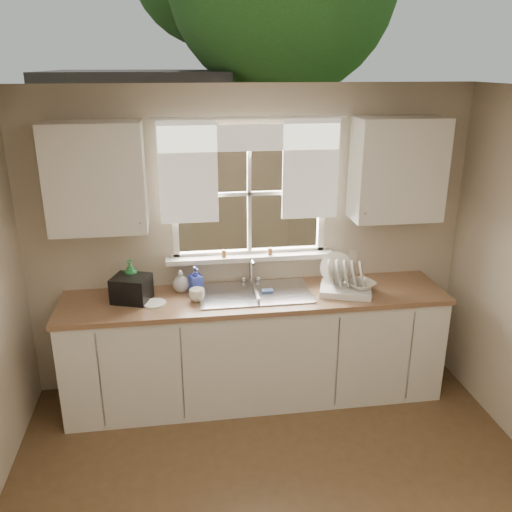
{
  "coord_description": "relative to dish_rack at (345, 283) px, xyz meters",
  "views": [
    {
      "loc": [
        -0.57,
        -2.19,
        2.64
      ],
      "look_at": [
        0.0,
        1.65,
        1.25
      ],
      "focal_mm": 38.0,
      "sensor_mm": 36.0,
      "label": 1
    }
  ],
  "objects": [
    {
      "name": "room_walls",
      "position": [
        -0.71,
        -1.7,
        0.24
      ],
      "size": [
        3.62,
        4.02,
        2.5
      ],
      "color": "beige",
      "rests_on": "ground"
    },
    {
      "name": "ceiling",
      "position": [
        -0.71,
        -1.63,
        1.51
      ],
      "size": [
        3.6,
        4.0,
        0.02
      ],
      "primitive_type": "cube",
      "color": "silver",
      "rests_on": "room_walls"
    },
    {
      "name": "window",
      "position": [
        -0.71,
        0.37,
        0.49
      ],
      "size": [
        1.38,
        0.16,
        1.06
      ],
      "color": "white",
      "rests_on": "room_walls"
    },
    {
      "name": "curtains",
      "position": [
        -0.71,
        0.32,
        0.94
      ],
      "size": [
        1.5,
        0.03,
        0.81
      ],
      "color": "white",
      "rests_on": "room_walls"
    },
    {
      "name": "base_cabinets",
      "position": [
        -0.71,
        0.05,
        -0.56
      ],
      "size": [
        3.0,
        0.62,
        0.87
      ],
      "primitive_type": "cube",
      "color": "white",
      "rests_on": "ground"
    },
    {
      "name": "countertop",
      "position": [
        -0.71,
        0.05,
        -0.1
      ],
      "size": [
        3.04,
        0.65,
        0.04
      ],
      "primitive_type": "cube",
      "color": "#906748",
      "rests_on": "base_cabinets"
    },
    {
      "name": "upper_cabinet_left",
      "position": [
        -1.86,
        0.19,
        0.86
      ],
      "size": [
        0.7,
        0.33,
        0.8
      ],
      "primitive_type": "cube",
      "color": "white",
      "rests_on": "room_walls"
    },
    {
      "name": "upper_cabinet_right",
      "position": [
        0.44,
        0.19,
        0.86
      ],
      "size": [
        0.7,
        0.33,
        0.8
      ],
      "primitive_type": "cube",
      "color": "white",
      "rests_on": "room_walls"
    },
    {
      "name": "wall_outlet",
      "position": [
        0.17,
        0.35,
        0.09
      ],
      "size": [
        0.08,
        0.01,
        0.12
      ],
      "primitive_type": "cube",
      "color": "beige",
      "rests_on": "room_walls"
    },
    {
      "name": "sill_jars",
      "position": [
        -0.74,
        0.31,
        0.19
      ],
      "size": [
        0.42,
        0.04,
        0.06
      ],
      "color": "brown",
      "rests_on": "window"
    },
    {
      "name": "backyard",
      "position": [
        -0.14,
        6.78,
        2.47
      ],
      "size": [
        20.0,
        10.0,
        6.13
      ],
      "color": "#335421",
      "rests_on": "ground"
    },
    {
      "name": "sink",
      "position": [
        -0.71,
        0.08,
        -0.16
      ],
      "size": [
        0.88,
        0.52,
        0.4
      ],
      "color": "#B7B7BC",
      "rests_on": "countertop"
    },
    {
      "name": "dish_rack",
      "position": [
        0.0,
        0.0,
        0.0
      ],
      "size": [
        0.47,
        0.41,
        0.3
      ],
      "color": "white",
      "rests_on": "countertop"
    },
    {
      "name": "bowl",
      "position": [
        0.11,
        -0.05,
        -0.0
      ],
      "size": [
        0.28,
        0.28,
        0.05
      ],
      "primitive_type": "imported",
      "rotation": [
        0.0,
        0.0,
        0.39
      ],
      "color": "white",
      "rests_on": "dish_rack"
    },
    {
      "name": "soap_bottle_a",
      "position": [
        -1.67,
        0.18,
        0.07
      ],
      "size": [
        0.14,
        0.14,
        0.3
      ],
      "primitive_type": "imported",
      "rotation": [
        0.0,
        0.0,
        -0.3
      ],
      "color": "#29803F",
      "rests_on": "countertop"
    },
    {
      "name": "soap_bottle_b",
      "position": [
        -1.17,
        0.19,
        0.02
      ],
      "size": [
        0.12,
        0.12,
        0.21
      ],
      "primitive_type": "imported",
      "rotation": [
        0.0,
        0.0,
        0.37
      ],
      "color": "#3140B9",
      "rests_on": "countertop"
    },
    {
      "name": "soap_bottle_c",
      "position": [
        -1.29,
        0.22,
        0.0
      ],
      "size": [
        0.15,
        0.15,
        0.18
      ],
      "primitive_type": "imported",
      "rotation": [
        0.0,
        0.0,
        -0.08
      ],
      "color": "#F0E9C6",
      "rests_on": "countertop"
    },
    {
      "name": "saucer",
      "position": [
        -1.5,
        -0.0,
        -0.08
      ],
      "size": [
        0.17,
        0.17,
        0.01
      ],
      "primitive_type": "cylinder",
      "color": "white",
      "rests_on": "countertop"
    },
    {
      "name": "cup",
      "position": [
        -1.17,
        0.01,
        -0.04
      ],
      "size": [
        0.16,
        0.16,
        0.1
      ],
      "primitive_type": "imported",
      "rotation": [
        0.0,
        0.0,
        0.4
      ],
      "color": "white",
      "rests_on": "countertop"
    },
    {
      "name": "black_appliance",
      "position": [
        -1.67,
        0.09,
        0.01
      ],
      "size": [
        0.33,
        0.31,
        0.2
      ],
      "primitive_type": "cube",
      "rotation": [
        0.0,
        0.0,
        -0.33
      ],
      "color": "black",
      "rests_on": "countertop"
    }
  ]
}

